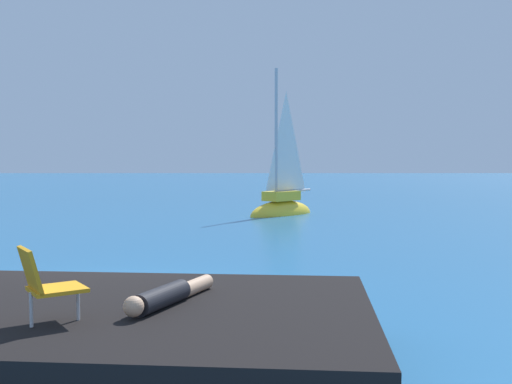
{
  "coord_description": "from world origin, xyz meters",
  "views": [
    {
      "loc": [
        2.9,
        -10.79,
        2.5
      ],
      "look_at": [
        2.83,
        11.63,
        1.18
      ],
      "focal_mm": 42.51,
      "sensor_mm": 36.0,
      "label": 1
    }
  ],
  "objects": [
    {
      "name": "person_sunbather",
      "position": [
        1.89,
        -3.95,
        0.91
      ],
      "size": [
        0.83,
        1.67,
        0.25
      ],
      "rotation": [
        0.0,
        0.0,
        1.17
      ],
      "color": "black",
      "rests_on": "shore_ledge"
    },
    {
      "name": "shore_ledge",
      "position": [
        1.11,
        -3.95,
        0.4
      ],
      "size": [
        6.51,
        4.35,
        0.8
      ],
      "primitive_type": "cube",
      "rotation": [
        0.0,
        0.0,
        -0.08
      ],
      "color": "black",
      "rests_on": "ground"
    },
    {
      "name": "sailboat_near",
      "position": [
        4.0,
        15.06,
        0.37
      ],
      "size": [
        3.39,
        3.4,
        6.8
      ],
      "rotation": [
        0.0,
        0.0,
        3.93
      ],
      "color": "yellow",
      "rests_on": "ground"
    },
    {
      "name": "ground_plane",
      "position": [
        0.0,
        0.0,
        0.0
      ],
      "size": [
        160.0,
        160.0,
        0.0
      ],
      "primitive_type": "plane",
      "color": "#236093"
    },
    {
      "name": "boulder_seaward",
      "position": [
        -0.81,
        -1.88,
        0.0
      ],
      "size": [
        1.19,
        1.25,
        0.8
      ],
      "primitive_type": "cube",
      "rotation": [
        0.16,
        -0.15,
        1.96
      ],
      "color": "black",
      "rests_on": "ground"
    },
    {
      "name": "beach_chair",
      "position": [
        0.78,
        -4.77,
        1.24
      ],
      "size": [
        0.76,
        0.73,
        0.8
      ],
      "rotation": [
        0.0,
        0.0,
        0.59
      ],
      "color": "orange",
      "rests_on": "shore_ledge"
    },
    {
      "name": "boulder_inland",
      "position": [
        3.35,
        -2.05,
        0.0
      ],
      "size": [
        1.09,
        1.17,
        0.66
      ],
      "primitive_type": "cube",
      "rotation": [
        0.14,
        0.11,
        2.18
      ],
      "color": "black",
      "rests_on": "ground"
    }
  ]
}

